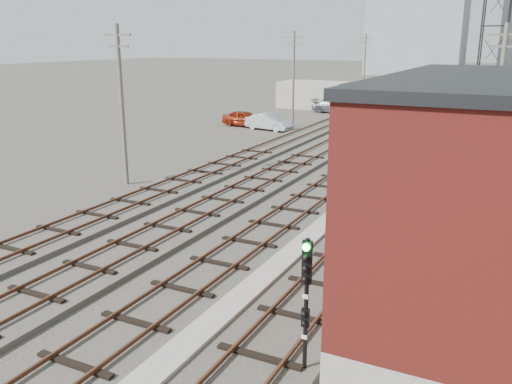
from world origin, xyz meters
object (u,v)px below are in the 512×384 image
Objects in this scene: site_trailer at (380,107)px; car_silver at (269,122)px; car_grey at (334,106)px; car_red at (244,119)px; signal_mast at (306,300)px; switch_stand at (387,136)px.

site_trailer is 13.16m from car_silver.
car_grey is at bearing 4.92° from car_silver.
car_grey is (4.53, 13.69, -0.02)m from car_red.
car_red is at bearing 163.30° from car_grey.
car_grey is (-6.26, 3.98, -0.64)m from site_trailer.
car_grey is (-15.74, 49.17, -1.33)m from signal_mast.
car_red is 3.23m from car_silver.
car_silver is at bearing 162.73° from switch_stand.
switch_stand is 0.24× the size of car_grey.
car_silver is 14.70m from car_grey.
car_grey is at bearing 107.74° from signal_mast.
car_silver reaches higher than car_grey.
car_grey reaches higher than switch_stand.
site_trailer is (-9.48, 45.20, -0.69)m from signal_mast.
signal_mast is 40.88m from car_red.
site_trailer reaches higher than car_grey.
car_red reaches higher than car_silver.
switch_stand is at bearing -88.09° from car_silver.
site_trailer is at bearing 98.11° from switch_stand.
car_red is at bearing -147.69° from site_trailer.
signal_mast is at bearing -143.03° from car_silver.
car_grey is at bearing 137.89° from site_trailer.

